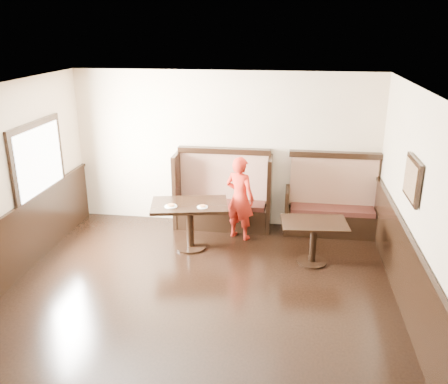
% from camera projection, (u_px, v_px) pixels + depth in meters
% --- Properties ---
extents(ground, '(7.00, 7.00, 0.00)m').
position_uv_depth(ground, '(184.00, 333.00, 5.76)').
color(ground, black).
rests_on(ground, ground).
extents(room_shell, '(7.00, 7.00, 7.00)m').
position_uv_depth(room_shell, '(164.00, 271.00, 5.84)').
color(room_shell, beige).
rests_on(room_shell, ground).
extents(booth_main, '(1.75, 0.72, 1.45)m').
position_uv_depth(booth_main, '(223.00, 199.00, 8.66)').
color(booth_main, black).
rests_on(booth_main, ground).
extents(booth_neighbor, '(1.65, 0.72, 1.45)m').
position_uv_depth(booth_neighbor, '(332.00, 207.00, 8.41)').
color(booth_neighbor, black).
rests_on(booth_neighbor, ground).
extents(table_main, '(1.36, 1.00, 0.79)m').
position_uv_depth(table_main, '(190.00, 214.00, 7.76)').
color(table_main, black).
rests_on(table_main, ground).
extents(table_neighbor, '(1.05, 0.74, 0.69)m').
position_uv_depth(table_neighbor, '(314.00, 232.00, 7.29)').
color(table_neighbor, black).
rests_on(table_neighbor, ground).
extents(child, '(0.63, 0.54, 1.47)m').
position_uv_depth(child, '(240.00, 198.00, 8.10)').
color(child, '#A41E11').
rests_on(child, ground).
extents(pizza_plate_left, '(0.20, 0.20, 0.04)m').
position_uv_depth(pizza_plate_left, '(171.00, 206.00, 7.57)').
color(pizza_plate_left, white).
rests_on(pizza_plate_left, table_main).
extents(pizza_plate_right, '(0.17, 0.17, 0.03)m').
position_uv_depth(pizza_plate_right, '(202.00, 206.00, 7.55)').
color(pizza_plate_right, white).
rests_on(pizza_plate_right, table_main).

